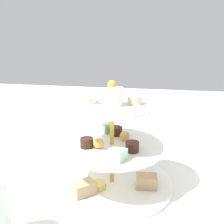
% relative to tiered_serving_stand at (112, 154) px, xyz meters
% --- Properties ---
extents(ground_plane, '(2.40, 2.40, 0.00)m').
position_rel_tiered_serving_stand_xyz_m(ground_plane, '(-0.00, 0.00, -0.08)').
color(ground_plane, silver).
extents(tiered_serving_stand, '(0.29, 0.29, 0.26)m').
position_rel_tiered_serving_stand_xyz_m(tiered_serving_stand, '(0.00, 0.00, 0.00)').
color(tiered_serving_stand, white).
rests_on(tiered_serving_stand, ground_plane).
extents(butter_knife_left, '(0.17, 0.07, 0.00)m').
position_rel_tiered_serving_stand_xyz_m(butter_knife_left, '(-0.15, -0.30, -0.08)').
color(butter_knife_left, silver).
rests_on(butter_knife_left, ground_plane).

